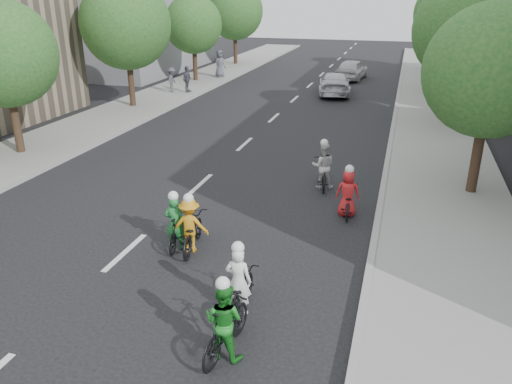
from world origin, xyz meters
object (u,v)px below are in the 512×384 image
at_px(cyclist_5, 348,198).
at_px(spectator_0, 172,80).
at_px(cyclist_0, 323,170).
at_px(cyclist_3, 176,228).
at_px(cyclist_4, 240,288).
at_px(follow_car_trail, 352,69).
at_px(follow_car_lead, 335,84).
at_px(cyclist_2, 191,229).
at_px(spectator_1, 187,79).
at_px(spectator_2, 220,64).
at_px(cyclist_1, 225,324).

relative_size(cyclist_5, spectator_0, 1.07).
distance_m(cyclist_0, cyclist_3, 6.04).
bearing_deg(cyclist_4, follow_car_trail, -88.69).
bearing_deg(cyclist_3, follow_car_lead, -101.15).
height_order(cyclist_2, cyclist_5, cyclist_2).
height_order(cyclist_0, follow_car_lead, cyclist_0).
distance_m(cyclist_4, spectator_1, 23.50).
bearing_deg(spectator_2, follow_car_trail, -53.33).
bearing_deg(spectator_1, spectator_2, 2.46).
xyz_separation_m(follow_car_trail, spectator_1, (-9.36, -8.83, 0.23)).
bearing_deg(follow_car_lead, cyclist_1, 85.17).
height_order(cyclist_4, spectator_1, spectator_1).
xyz_separation_m(cyclist_3, follow_car_trail, (1.32, 27.71, 0.18)).
bearing_deg(cyclist_1, cyclist_3, -45.45).
height_order(cyclist_2, spectator_2, spectator_2).
distance_m(spectator_1, spectator_2, 6.19).
relative_size(cyclist_2, cyclist_5, 1.14).
bearing_deg(cyclist_3, cyclist_4, 129.57).
height_order(follow_car_lead, spectator_1, spectator_1).
relative_size(cyclist_4, follow_car_trail, 0.38).
xyz_separation_m(cyclist_3, spectator_1, (-8.03, 18.88, 0.41)).
height_order(cyclist_0, cyclist_4, cyclist_0).
height_order(cyclist_1, spectator_2, spectator_2).
bearing_deg(cyclist_4, spectator_0, -62.11).
xyz_separation_m(cyclist_0, follow_car_lead, (-1.97, 16.24, 0.09)).
bearing_deg(cyclist_0, spectator_0, -59.78).
bearing_deg(spectator_0, spectator_1, -86.00).
height_order(cyclist_3, follow_car_lead, cyclist_3).
relative_size(cyclist_2, cyclist_4, 1.13).
xyz_separation_m(cyclist_1, spectator_0, (-11.55, 22.14, 0.28)).
bearing_deg(cyclist_5, follow_car_trail, -89.67).
height_order(cyclist_4, spectator_2, spectator_2).
xyz_separation_m(cyclist_0, cyclist_2, (-2.49, -5.31, -0.02)).
xyz_separation_m(follow_car_lead, spectator_2, (-9.05, 3.53, 0.43)).
bearing_deg(spectator_1, cyclist_1, -152.92).
height_order(follow_car_lead, spectator_2, spectator_2).
relative_size(cyclist_1, cyclist_2, 0.98).
distance_m(spectator_0, spectator_2, 6.47).
distance_m(cyclist_2, cyclist_3, 0.42).
height_order(cyclist_1, cyclist_3, cyclist_1).
xyz_separation_m(spectator_0, spectator_1, (0.93, 0.22, 0.05)).
distance_m(spectator_0, spectator_1, 0.96).
bearing_deg(spectator_2, cyclist_1, -138.44).
height_order(cyclist_1, cyclist_5, cyclist_1).
relative_size(cyclist_1, spectator_2, 0.94).
height_order(cyclist_1, cyclist_4, cyclist_1).
xyz_separation_m(cyclist_3, spectator_2, (-8.11, 25.07, 0.56)).
height_order(follow_car_trail, spectator_1, spectator_1).
bearing_deg(cyclist_4, cyclist_1, 96.17).
relative_size(cyclist_3, follow_car_trail, 0.37).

